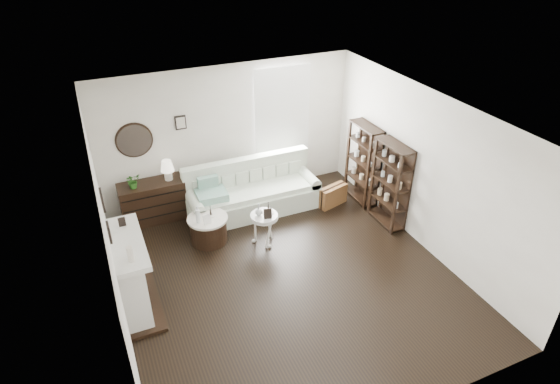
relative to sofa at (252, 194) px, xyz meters
name	(u,v)px	position (x,y,z in m)	size (l,w,h in m)	color
room	(265,117)	(0.54, 0.62, 1.27)	(5.50, 5.50, 5.50)	black
fireplace	(131,277)	(-2.51, -1.78, 0.21)	(0.50, 1.40, 1.84)	silver
shelf_unit_far	(363,163)	(2.14, -0.53, 0.48)	(0.30, 0.80, 1.60)	black
shelf_unit_near	(390,185)	(2.14, -1.43, 0.48)	(0.30, 0.80, 1.60)	black
sofa	(252,194)	(0.00, 0.00, 0.00)	(2.54, 0.88, 0.99)	beige
quilt	(212,195)	(-0.83, -0.13, 0.25)	(0.55, 0.45, 0.14)	teal
suitcase	(333,196)	(1.51, -0.51, -0.12)	(0.61, 0.20, 0.41)	brown
dresser	(153,201)	(-1.82, 0.39, 0.07)	(1.17, 0.50, 0.78)	black
table_lamp	(168,170)	(-1.48, 0.39, 0.65)	(0.24, 0.24, 0.39)	beige
potted_plant	(133,181)	(-2.11, 0.34, 0.59)	(0.24, 0.21, 0.27)	#255C1A
drum_table	(208,229)	(-1.08, -0.68, -0.08)	(0.70, 0.70, 0.49)	black
pedestal_table	(264,217)	(-0.20, -1.12, 0.21)	(0.48, 0.48, 0.58)	white
eiffel_drum	(211,211)	(-1.00, -0.63, 0.25)	(0.10, 0.10, 0.17)	black
bottle_drum	(198,215)	(-1.25, -0.76, 0.32)	(0.07, 0.07, 0.32)	silver
card_frame_drum	(207,219)	(-1.12, -0.85, 0.25)	(0.13, 0.01, 0.18)	white
eiffel_ped	(268,208)	(-0.10, -1.09, 0.36)	(0.11, 0.11, 0.20)	black
flask_ped	(259,209)	(-0.28, -1.10, 0.37)	(0.13, 0.13, 0.23)	silver
card_frame_ped	(268,214)	(-0.18, -1.25, 0.35)	(0.14, 0.01, 0.18)	black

